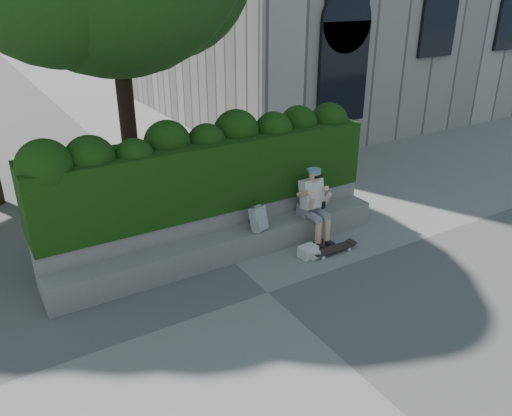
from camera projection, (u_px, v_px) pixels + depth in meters
ground at (268, 292)px, 7.65m from camera, size 80.00×80.00×0.00m
bench_ledge at (229, 246)px, 8.54m from camera, size 6.00×0.45×0.45m
planter_wall at (216, 228)px, 8.85m from camera, size 6.00×0.50×0.75m
hedge at (208, 173)px, 8.63m from camera, size 6.00×1.00×1.20m
person at (313, 202)px, 8.97m from camera, size 0.40×0.76×1.38m
skateboard at (333, 249)px, 8.77m from camera, size 0.83×0.21×0.09m
backpack_plaid at (259, 219)px, 8.54m from camera, size 0.32×0.24×0.42m
backpack_ground at (308, 252)px, 8.63m from camera, size 0.34×0.26×0.20m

